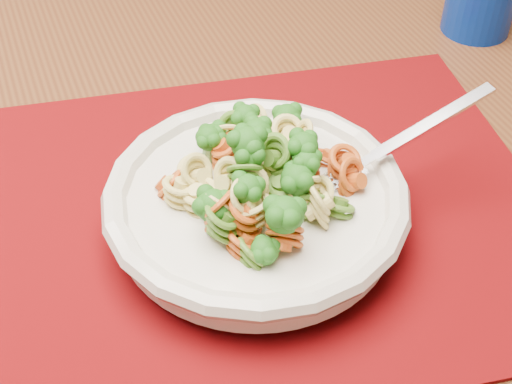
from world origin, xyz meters
TOP-DOWN VIEW (x-y plane):
  - dining_table at (0.37, -0.31)m, footprint 1.73×1.36m
  - placemat at (0.27, -0.42)m, footprint 0.61×0.56m
  - pasta_bowl at (0.26, -0.44)m, footprint 0.24×0.24m
  - pasta_broccoli_heap at (0.26, -0.44)m, footprint 0.21×0.21m
  - fork at (0.33, -0.47)m, footprint 0.18×0.07m

SIDE VIEW (x-z plane):
  - dining_table at x=0.37m, z-range 0.29..1.06m
  - placemat at x=0.27m, z-range 0.77..0.77m
  - pasta_bowl at x=0.26m, z-range 0.78..0.82m
  - fork at x=0.33m, z-range 0.78..0.85m
  - pasta_broccoli_heap at x=0.26m, z-range 0.79..0.85m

